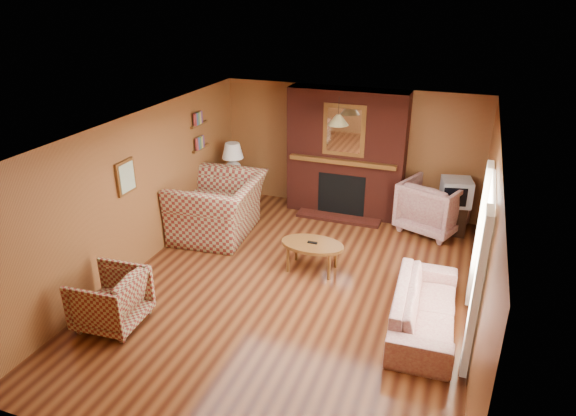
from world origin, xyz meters
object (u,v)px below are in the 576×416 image
at_px(side_table, 234,192).
at_px(table_lamp, 233,158).
at_px(plaid_loveseat, 218,207).
at_px(floral_sofa, 425,308).
at_px(plaid_armchair, 110,299).
at_px(crt_tv, 456,192).
at_px(floral_armchair, 433,206).
at_px(coffee_table, 312,246).
at_px(tv_stand, 452,218).
at_px(fireplace, 346,154).

relative_size(side_table, table_lamp, 0.93).
relative_size(plaid_loveseat, floral_sofa, 0.81).
relative_size(floral_sofa, side_table, 3.07).
distance_m(plaid_armchair, crt_tv, 5.94).
relative_size(plaid_armchair, floral_armchair, 0.79).
height_order(plaid_armchair, side_table, plaid_armchair).
distance_m(coffee_table, crt_tv, 2.93).
bearing_deg(table_lamp, floral_armchair, 4.33).
relative_size(plaid_loveseat, table_lamp, 2.32).
height_order(floral_sofa, tv_stand, floral_sofa).
xyz_separation_m(plaid_loveseat, table_lamp, (-0.25, 1.15, 0.51)).
bearing_deg(plaid_armchair, table_lamp, 178.34).
xyz_separation_m(fireplace, coffee_table, (0.09, -2.33, -0.77)).
xyz_separation_m(floral_armchair, table_lamp, (-3.79, -0.29, 0.55)).
distance_m(floral_armchair, crt_tv, 0.47).
height_order(fireplace, tv_stand, fireplace).
bearing_deg(side_table, coffee_table, -39.39).
bearing_deg(coffee_table, side_table, 140.61).
bearing_deg(tv_stand, side_table, -174.87).
bearing_deg(plaid_loveseat, tv_stand, 105.87).
height_order(plaid_armchair, floral_armchair, floral_armchair).
xyz_separation_m(coffee_table, side_table, (-2.19, 1.80, -0.09)).
xyz_separation_m(fireplace, crt_tv, (2.05, -0.19, -0.41)).
bearing_deg(plaid_armchair, crt_tv, 133.76).
distance_m(floral_sofa, table_lamp, 4.88).
xyz_separation_m(coffee_table, crt_tv, (1.96, 2.14, 0.36)).
relative_size(plaid_armchair, tv_stand, 1.54).
height_order(floral_armchair, table_lamp, table_lamp).
bearing_deg(floral_sofa, plaid_armchair, 106.82).
relative_size(floral_sofa, tv_stand, 3.67).
bearing_deg(plaid_armchair, plaid_loveseat, 174.22).
bearing_deg(floral_armchair, coffee_table, 74.01).
bearing_deg(fireplace, floral_armchair, -8.32).
bearing_deg(tv_stand, plaid_loveseat, -158.59).
bearing_deg(floral_armchair, tv_stand, -148.50).
bearing_deg(table_lamp, fireplace, 14.29).
relative_size(side_table, crt_tv, 1.08).
relative_size(coffee_table, table_lamp, 1.43).
distance_m(coffee_table, tv_stand, 2.91).
bearing_deg(side_table, tv_stand, 4.82).
xyz_separation_m(plaid_armchair, side_table, (-0.15, 4.03, -0.06)).
height_order(plaid_loveseat, floral_sofa, plaid_loveseat).
height_order(plaid_loveseat, side_table, plaid_loveseat).
bearing_deg(fireplace, side_table, -165.71).
distance_m(fireplace, coffee_table, 2.46).
xyz_separation_m(side_table, tv_stand, (4.15, 0.35, -0.05)).
relative_size(plaid_armchair, floral_sofa, 0.42).
bearing_deg(side_table, plaid_armchair, -87.87).
bearing_deg(coffee_table, plaid_loveseat, 161.64).
bearing_deg(side_table, table_lamp, 0.00).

